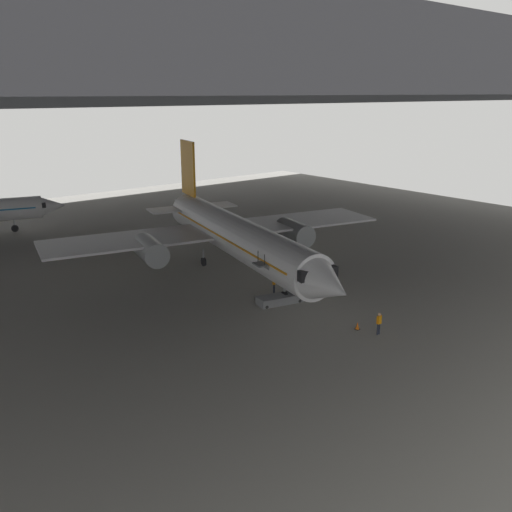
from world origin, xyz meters
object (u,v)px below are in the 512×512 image
at_px(boarding_stairs, 279,295).
at_px(crew_worker_by_stairs, 274,283).
at_px(airplane_main, 234,235).
at_px(traffic_cone_orange, 357,326).
at_px(crew_worker_near_nose, 379,322).

relative_size(boarding_stairs, crew_worker_by_stairs, 2.75).
height_order(airplane_main, traffic_cone_orange, airplane_main).
height_order(boarding_stairs, traffic_cone_orange, boarding_stairs).
bearing_deg(crew_worker_by_stairs, traffic_cone_orange, -91.73).
xyz_separation_m(crew_worker_by_stairs, traffic_cone_orange, (-0.30, -10.08, -0.71)).
height_order(boarding_stairs, crew_worker_by_stairs, boarding_stairs).
xyz_separation_m(boarding_stairs, crew_worker_by_stairs, (1.27, 2.08, 0.26)).
height_order(airplane_main, boarding_stairs, airplane_main).
distance_m(crew_worker_near_nose, traffic_cone_orange, 1.84).
distance_m(boarding_stairs, traffic_cone_orange, 8.07).
bearing_deg(crew_worker_near_nose, boarding_stairs, 98.64).
bearing_deg(boarding_stairs, crew_worker_by_stairs, 58.64).
distance_m(crew_worker_near_nose, crew_worker_by_stairs, 11.71).
bearing_deg(boarding_stairs, traffic_cone_orange, -83.13).
bearing_deg(crew_worker_by_stairs, airplane_main, 77.71).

